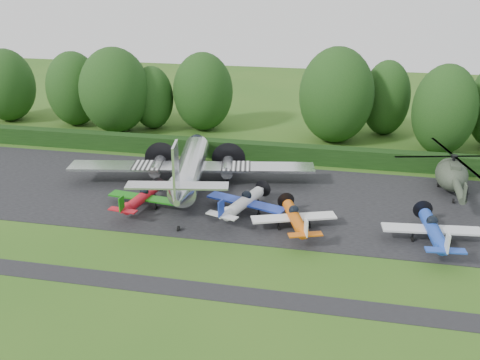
% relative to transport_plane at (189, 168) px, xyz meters
% --- Properties ---
extents(ground, '(160.00, 160.00, 0.00)m').
position_rel_transport_plane_xyz_m(ground, '(7.43, -11.09, -2.21)').
color(ground, '#2C5A19').
rests_on(ground, ground).
extents(apron, '(70.00, 18.00, 0.01)m').
position_rel_transport_plane_xyz_m(apron, '(7.43, -1.09, -2.21)').
color(apron, black).
rests_on(apron, ground).
extents(taxiway_verge, '(70.00, 2.00, 0.00)m').
position_rel_transport_plane_xyz_m(taxiway_verge, '(7.43, -17.09, -2.21)').
color(taxiway_verge, black).
rests_on(taxiway_verge, ground).
extents(hedgerow, '(90.00, 1.60, 2.00)m').
position_rel_transport_plane_xyz_m(hedgerow, '(7.43, 9.91, -2.21)').
color(hedgerow, black).
rests_on(hedgerow, ground).
extents(transport_plane, '(24.75, 18.98, 7.93)m').
position_rel_transport_plane_xyz_m(transport_plane, '(0.00, 0.00, 0.00)').
color(transport_plane, silver).
rests_on(transport_plane, ground).
extents(light_plane_red, '(6.84, 7.19, 2.63)m').
position_rel_transport_plane_xyz_m(light_plane_red, '(-2.93, -5.40, -1.12)').
color(light_plane_red, red).
rests_on(light_plane_red, ground).
extents(light_plane_white, '(7.51, 7.89, 2.89)m').
position_rel_transport_plane_xyz_m(light_plane_white, '(6.38, -4.77, -1.01)').
color(light_plane_white, silver).
rests_on(light_plane_white, ground).
extents(light_plane_orange, '(7.18, 7.55, 2.76)m').
position_rel_transport_plane_xyz_m(light_plane_orange, '(11.24, -6.82, -1.06)').
color(light_plane_orange, '#CA580B').
rests_on(light_plane_orange, ground).
extents(light_plane_blue, '(7.79, 8.19, 2.99)m').
position_rel_transport_plane_xyz_m(light_plane_blue, '(22.23, -6.98, -0.97)').
color(light_plane_blue, '#1D41AF').
rests_on(light_plane_blue, ground).
extents(helicopter, '(11.59, 13.58, 3.73)m').
position_rel_transport_plane_xyz_m(helicopter, '(25.27, 4.63, -0.21)').
color(helicopter, '#333B2D').
rests_on(helicopter, ground).
extents(tree_0, '(7.85, 7.85, 10.14)m').
position_rel_transport_plane_xyz_m(tree_0, '(-32.36, 19.15, 2.85)').
color(tree_0, black).
rests_on(tree_0, ground).
extents(tree_1, '(7.36, 7.36, 10.11)m').
position_rel_transport_plane_xyz_m(tree_1, '(-21.96, 19.00, 2.83)').
color(tree_1, black).
rests_on(tree_1, ground).
extents(tree_2, '(9.14, 9.14, 11.81)m').
position_rel_transport_plane_xyz_m(tree_2, '(13.33, 18.58, 3.68)').
color(tree_2, black).
rests_on(tree_2, ground).
extents(tree_3, '(7.91, 7.91, 10.34)m').
position_rel_transport_plane_xyz_m(tree_3, '(-4.09, 20.33, 2.95)').
color(tree_3, black).
rests_on(tree_3, ground).
extents(tree_4, '(6.11, 6.11, 9.71)m').
position_rel_transport_plane_xyz_m(tree_4, '(19.55, 22.92, 2.63)').
color(tree_4, black).
rests_on(tree_4, ground).
extents(tree_6, '(9.08, 9.08, 11.14)m').
position_rel_transport_plane_xyz_m(tree_6, '(-15.10, 17.02, 3.35)').
color(tree_6, black).
rests_on(tree_6, ground).
extents(tree_9, '(7.28, 7.28, 10.58)m').
position_rel_transport_plane_xyz_m(tree_9, '(25.72, 16.25, 3.07)').
color(tree_9, black).
rests_on(tree_9, ground).
extents(tree_10, '(5.63, 5.63, 8.44)m').
position_rel_transport_plane_xyz_m(tree_10, '(-10.94, 19.56, 1.99)').
color(tree_10, black).
rests_on(tree_10, ground).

